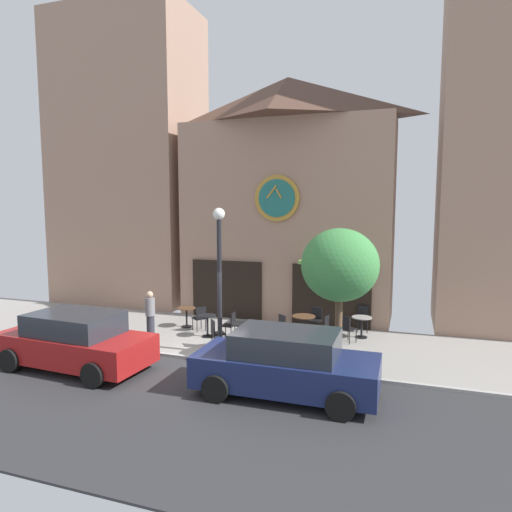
# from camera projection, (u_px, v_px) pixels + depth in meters

# --- Properties ---
(ground_plane) EXTENTS (27.45, 11.08, 0.13)m
(ground_plane) POSITION_uv_depth(u_px,v_px,m) (188.00, 367.00, 12.67)
(ground_plane) COLOR gray
(clock_building) EXTENTS (8.38, 4.16, 9.54)m
(clock_building) POSITION_uv_depth(u_px,v_px,m) (287.00, 195.00, 18.30)
(clock_building) COLOR #9E7A66
(clock_building) RESTS_ON ground_plane
(neighbor_building_left) EXTENTS (6.51, 3.92, 13.19)m
(neighbor_building_left) POSITION_uv_depth(u_px,v_px,m) (129.00, 161.00, 21.19)
(neighbor_building_left) COLOR #9E7A66
(neighbor_building_left) RESTS_ON ground_plane
(street_lamp) EXTENTS (0.36, 0.36, 4.42)m
(street_lamp) POSITION_uv_depth(u_px,v_px,m) (219.00, 281.00, 13.51)
(street_lamp) COLOR black
(street_lamp) RESTS_ON ground_plane
(street_tree) EXTENTS (2.11, 1.90, 3.88)m
(street_tree) POSITION_uv_depth(u_px,v_px,m) (340.00, 266.00, 12.20)
(street_tree) COLOR brown
(street_tree) RESTS_ON ground_plane
(cafe_table_center_left) EXTENTS (0.67, 0.67, 0.73)m
(cafe_table_center_left) POSITION_uv_depth(u_px,v_px,m) (187.00, 314.00, 16.68)
(cafe_table_center_left) COLOR black
(cafe_table_center_left) RESTS_ON ground_plane
(cafe_table_center_right) EXTENTS (0.61, 0.61, 0.76)m
(cafe_table_center_right) POSITION_uv_depth(u_px,v_px,m) (207.00, 323.00, 15.44)
(cafe_table_center_right) COLOR black
(cafe_table_center_right) RESTS_ON ground_plane
(cafe_table_near_door) EXTENTS (0.70, 0.70, 0.72)m
(cafe_table_near_door) POSITION_uv_depth(u_px,v_px,m) (242.00, 330.00, 14.50)
(cafe_table_near_door) COLOR black
(cafe_table_near_door) RESTS_ON ground_plane
(cafe_table_center) EXTENTS (0.79, 0.79, 0.76)m
(cafe_table_center) POSITION_uv_depth(u_px,v_px,m) (304.00, 321.00, 15.32)
(cafe_table_center) COLOR black
(cafe_table_center) RESTS_ON ground_plane
(cafe_table_near_curb) EXTENTS (0.68, 0.68, 0.72)m
(cafe_table_near_curb) POSITION_uv_depth(u_px,v_px,m) (362.00, 323.00, 15.33)
(cafe_table_near_curb) COLOR black
(cafe_table_near_curb) RESTS_ON ground_plane
(cafe_chair_facing_street) EXTENTS (0.56, 0.56, 0.90)m
(cafe_chair_facing_street) POSITION_uv_depth(u_px,v_px,m) (200.00, 317.00, 16.14)
(cafe_chair_facing_street) COLOR black
(cafe_chair_facing_street) RESTS_ON ground_plane
(cafe_chair_by_entrance) EXTENTS (0.55, 0.55, 0.90)m
(cafe_chair_by_entrance) POSITION_uv_depth(u_px,v_px,m) (347.00, 327.00, 14.76)
(cafe_chair_by_entrance) COLOR black
(cafe_chair_by_entrance) RESTS_ON ground_plane
(cafe_chair_corner) EXTENTS (0.42, 0.42, 0.90)m
(cafe_chair_corner) POSITION_uv_depth(u_px,v_px,m) (363.00, 316.00, 16.16)
(cafe_chair_corner) COLOR black
(cafe_chair_corner) RESTS_ON ground_plane
(cafe_chair_under_awning) EXTENTS (0.40, 0.40, 0.90)m
(cafe_chair_under_awning) POSITION_uv_depth(u_px,v_px,m) (230.00, 323.00, 15.21)
(cafe_chair_under_awning) COLOR black
(cafe_chair_under_awning) RESTS_ON ground_plane
(cafe_chair_mid_row) EXTENTS (0.44, 0.44, 0.90)m
(cafe_chair_mid_row) POSITION_uv_depth(u_px,v_px,m) (316.00, 318.00, 15.96)
(cafe_chair_mid_row) COLOR black
(cafe_chair_mid_row) RESTS_ON ground_plane
(cafe_chair_facing_wall) EXTENTS (0.56, 0.56, 0.90)m
(cafe_chair_facing_wall) POSITION_uv_depth(u_px,v_px,m) (285.00, 325.00, 14.93)
(cafe_chair_facing_wall) COLOR black
(cafe_chair_facing_wall) RESTS_ON ground_plane
(cafe_chair_outer) EXTENTS (0.56, 0.56, 0.90)m
(cafe_chair_outer) POSITION_uv_depth(u_px,v_px,m) (216.00, 331.00, 14.24)
(cafe_chair_outer) COLOR black
(cafe_chair_outer) RESTS_ON ground_plane
(cafe_chair_right_end) EXTENTS (0.47, 0.47, 0.90)m
(cafe_chair_right_end) POSITION_uv_depth(u_px,v_px,m) (324.00, 327.00, 14.79)
(cafe_chair_right_end) COLOR black
(cafe_chair_right_end) RESTS_ON ground_plane
(pedestrian_grey) EXTENTS (0.45, 0.45, 1.67)m
(pedestrian_grey) POSITION_uv_depth(u_px,v_px,m) (150.00, 315.00, 14.96)
(pedestrian_grey) COLOR #2D2D38
(pedestrian_grey) RESTS_ON ground_plane
(parked_car_red) EXTENTS (4.39, 2.21, 1.55)m
(parked_car_red) POSITION_uv_depth(u_px,v_px,m) (75.00, 341.00, 12.43)
(parked_car_red) COLOR maroon
(parked_car_red) RESTS_ON ground_plane
(parked_car_navy) EXTENTS (4.32, 2.05, 1.55)m
(parked_car_navy) POSITION_uv_depth(u_px,v_px,m) (286.00, 364.00, 10.65)
(parked_car_navy) COLOR navy
(parked_car_navy) RESTS_ON ground_plane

